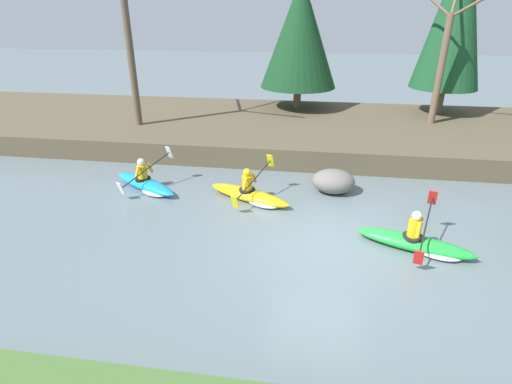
{
  "coord_description": "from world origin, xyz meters",
  "views": [
    {
      "loc": [
        -0.39,
        -8.39,
        5.28
      ],
      "look_at": [
        -1.88,
        1.65,
        0.55
      ],
      "focal_mm": 28.0,
      "sensor_mm": 36.0,
      "label": 1
    }
  ],
  "objects": [
    {
      "name": "kayaker_lead",
      "position": [
        2.26,
        0.13,
        0.2
      ],
      "size": [
        2.75,
        2.02,
        1.2
      ],
      "rotation": [
        0.0,
        0.0,
        -0.32
      ],
      "color": "green",
      "rests_on": "ground"
    },
    {
      "name": "boulder_midstream",
      "position": [
        0.31,
        3.16,
        0.37
      ],
      "size": [
        1.32,
        1.03,
        0.74
      ],
      "color": "slate",
      "rests_on": "ground"
    },
    {
      "name": "riverbank_far",
      "position": [
        0.0,
        8.68,
        0.4
      ],
      "size": [
        44.0,
        8.04,
        0.79
      ],
      "color": "brown",
      "rests_on": "ground"
    },
    {
      "name": "conifer_tree_left",
      "position": [
        5.25,
        11.02,
        5.15
      ],
      "size": [
        2.93,
        2.93,
        7.58
      ],
      "color": "brown",
      "rests_on": "riverbank_far"
    },
    {
      "name": "kayaker_trailing",
      "position": [
        -5.5,
        2.5,
        0.2
      ],
      "size": [
        2.63,
        1.98,
        1.2
      ],
      "rotation": [
        0.0,
        0.0,
        -0.53
      ],
      "color": "#1993D6",
      "rests_on": "ground"
    },
    {
      "name": "bare_tree_upstream",
      "position": [
        -7.62,
        7.16,
        4.2
      ],
      "size": [
        3.97,
        3.92,
        7.24
      ],
      "color": "brown",
      "rests_on": "riverbank_far"
    },
    {
      "name": "bare_tree_mid_upstream",
      "position": [
        4.55,
        9.22,
        3.47
      ],
      "size": [
        3.16,
        3.12,
        5.69
      ],
      "color": "brown",
      "rests_on": "riverbank_far"
    },
    {
      "name": "kayaker_middle",
      "position": [
        -2.09,
        2.17,
        0.2
      ],
      "size": [
        2.71,
        1.96,
        1.2
      ],
      "rotation": [
        0.0,
        0.0,
        -0.42
      ],
      "color": "yellow",
      "rests_on": "ground"
    },
    {
      "name": "ground_plane",
      "position": [
        0.0,
        0.0,
        0.0
      ],
      "size": [
        90.0,
        90.0,
        0.0
      ],
      "primitive_type": "plane",
      "color": "slate"
    },
    {
      "name": "conifer_tree_far_left",
      "position": [
        -1.28,
        11.12,
        4.18
      ],
      "size": [
        3.55,
        3.55,
        5.79
      ],
      "color": "brown",
      "rests_on": "riverbank_far"
    }
  ]
}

